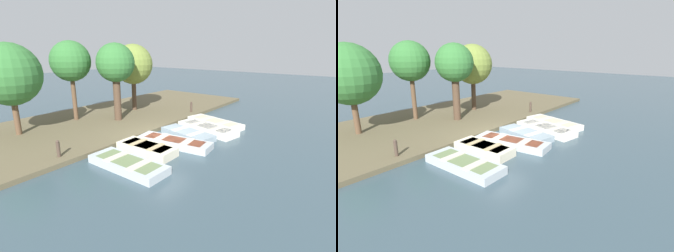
% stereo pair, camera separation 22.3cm
% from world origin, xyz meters
% --- Properties ---
extents(ground_plane, '(80.00, 80.00, 0.00)m').
position_xyz_m(ground_plane, '(0.00, 0.00, 0.00)').
color(ground_plane, '#384C56').
extents(shore_bank, '(8.00, 24.00, 0.20)m').
position_xyz_m(shore_bank, '(-5.00, 0.00, 0.10)').
color(shore_bank, brown).
rests_on(shore_bank, ground_plane).
extents(dock_walkway, '(1.07, 14.07, 0.19)m').
position_xyz_m(dock_walkway, '(-1.59, 0.00, 0.09)').
color(dock_walkway, brown).
rests_on(dock_walkway, ground_plane).
extents(rowboat_0, '(3.27, 1.23, 0.34)m').
position_xyz_m(rowboat_0, '(1.05, -3.39, 0.17)').
color(rowboat_0, '#B2BCC1').
rests_on(rowboat_0, ground_plane).
extents(rowboat_1, '(2.68, 1.16, 0.41)m').
position_xyz_m(rowboat_1, '(0.61, -1.82, 0.20)').
color(rowboat_1, beige).
rests_on(rowboat_1, ground_plane).
extents(rowboat_2, '(3.64, 1.53, 0.34)m').
position_xyz_m(rowboat_2, '(1.02, -0.36, 0.17)').
color(rowboat_2, '#B2BCC1').
rests_on(rowboat_2, ground_plane).
extents(rowboat_3, '(3.07, 1.64, 0.34)m').
position_xyz_m(rowboat_3, '(0.80, 1.08, 0.16)').
color(rowboat_3, '#8C9EA8').
rests_on(rowboat_3, ground_plane).
extents(rowboat_4, '(3.58, 1.79, 0.37)m').
position_xyz_m(rowboat_4, '(1.19, 2.46, 0.18)').
color(rowboat_4, silver).
rests_on(rowboat_4, ground_plane).
extents(rowboat_5, '(3.58, 1.91, 0.34)m').
position_xyz_m(rowboat_5, '(0.93, 3.81, 0.16)').
color(rowboat_5, silver).
rests_on(rowboat_5, ground_plane).
extents(mooring_post_near, '(0.14, 0.14, 0.91)m').
position_xyz_m(mooring_post_near, '(-1.60, -4.64, 0.46)').
color(mooring_post_near, '#47382D').
rests_on(mooring_post_near, ground_plane).
extents(mooring_post_far, '(0.14, 0.14, 0.91)m').
position_xyz_m(mooring_post_far, '(-1.60, 5.16, 0.46)').
color(mooring_post_far, '#47382D').
rests_on(mooring_post_far, ground_plane).
extents(park_tree_far_left, '(2.99, 2.99, 4.70)m').
position_xyz_m(park_tree_far_left, '(-5.88, -4.29, 3.19)').
color(park_tree_far_left, brown).
rests_on(park_tree_far_left, ground_plane).
extents(park_tree_left, '(2.32, 2.32, 4.84)m').
position_xyz_m(park_tree_left, '(-6.12, -0.81, 3.65)').
color(park_tree_left, brown).
rests_on(park_tree_left, ground_plane).
extents(park_tree_center, '(2.23, 2.23, 4.72)m').
position_xyz_m(park_tree_center, '(-4.03, 0.72, 3.50)').
color(park_tree_center, '#4C3828').
rests_on(park_tree_center, ground_plane).
extents(park_tree_right, '(2.68, 2.68, 4.69)m').
position_xyz_m(park_tree_right, '(-5.19, 3.31, 3.33)').
color(park_tree_right, '#4C3828').
rests_on(park_tree_right, ground_plane).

